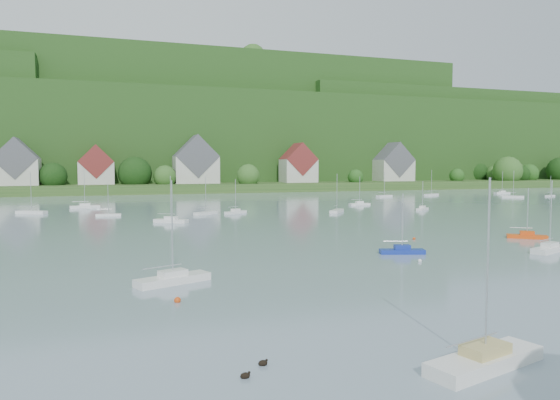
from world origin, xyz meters
name	(u,v)px	position (x,y,z in m)	size (l,w,h in m)	color
far_shore_strip	(178,186)	(0.00, 200.00, 1.50)	(600.00, 60.00, 3.00)	#274D1C
forested_ridge	(161,140)	(0.39, 268.57, 22.89)	(620.00, 181.22, 69.89)	#183B13
village_building_0	(17,166)	(-55.00, 187.00, 9.51)	(14.00, 10.40, 16.00)	beige
village_building_1	(96,168)	(-30.00, 189.00, 8.75)	(12.00, 9.36, 14.00)	beige
village_building_2	(196,164)	(5.00, 188.00, 10.27)	(16.00, 11.44, 18.00)	beige
village_building_3	(298,166)	(45.00, 186.00, 9.43)	(13.00, 10.40, 15.50)	beige
village_building_4	(394,166)	(90.00, 190.00, 9.59)	(15.00, 10.40, 16.50)	beige
near_sailboat_0	(173,278)	(-21.56, 36.75, 0.45)	(6.50, 4.00, 8.50)	white
near_sailboat_1	(402,250)	(4.13, 43.44, 0.39)	(5.08, 2.75, 6.61)	#152C98
near_sailboat_2	(485,358)	(-9.49, 13.90, 0.47)	(7.04, 3.60, 9.15)	white
near_sailboat_3	(550,248)	(20.49, 39.23, 0.43)	(6.15, 3.72, 8.04)	white
near_sailboat_5	(527,235)	(26.35, 48.67, 0.40)	(4.82, 4.06, 6.70)	#E34910
mooring_buoy_0	(177,302)	(-21.96, 30.72, 0.00)	(0.50, 0.50, 0.50)	#CD4511
mooring_buoy_1	(420,262)	(3.24, 38.66, 0.00)	(0.38, 0.38, 0.38)	white
mooring_buoy_3	(414,240)	(11.49, 52.47, 0.00)	(0.41, 0.41, 0.41)	#CD4511
duck_pair	(254,369)	(-20.11, 16.98, 0.11)	(1.70, 1.50, 0.34)	black
far_sailboat_cluster	(266,204)	(10.09, 115.00, 0.37)	(191.70, 68.03, 8.71)	white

